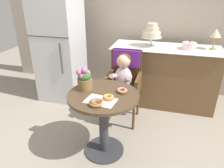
{
  "coord_description": "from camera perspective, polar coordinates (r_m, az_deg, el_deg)",
  "views": [
    {
      "loc": [
        0.56,
        -1.74,
        1.68
      ],
      "look_at": [
        0.05,
        0.15,
        0.77
      ],
      "focal_mm": 33.3,
      "sensor_mm": 36.0,
      "label": 1
    }
  ],
  "objects": [
    {
      "name": "cafe_table",
      "position": [
        2.17,
        -2.33,
        -7.74
      ],
      "size": [
        0.72,
        0.72,
        0.72
      ],
      "color": "#4C3826",
      "rests_on": "ground"
    },
    {
      "name": "refrigerator",
      "position": [
        3.37,
        -14.15,
        9.93
      ],
      "size": [
        0.64,
        0.63,
        1.7
      ],
      "color": "silver",
      "rests_on": "ground"
    },
    {
      "name": "tiered_cake_stand",
      "position": [
        3.1,
        10.86,
        13.69
      ],
      "size": [
        0.3,
        0.3,
        0.33
      ],
      "color": "silver",
      "rests_on": "display_counter"
    },
    {
      "name": "donut_side",
      "position": [
        2.1,
        2.79,
        -1.79
      ],
      "size": [
        0.11,
        0.11,
        0.04
      ],
      "color": "#936033",
      "rests_on": "cafe_table"
    },
    {
      "name": "seated_child",
      "position": [
        2.59,
        2.95,
        2.12
      ],
      "size": [
        0.27,
        0.32,
        0.73
      ],
      "color": "silver",
      "rests_on": "ground"
    },
    {
      "name": "flower_vase",
      "position": [
        2.13,
        -7.58,
        1.52
      ],
      "size": [
        0.15,
        0.15,
        0.25
      ],
      "color": "brown",
      "rests_on": "cafe_table"
    },
    {
      "name": "table_lamp",
      "position": [
        3.2,
        26.6,
        12.24
      ],
      "size": [
        0.15,
        0.15,
        0.28
      ],
      "color": "#B28C47",
      "rests_on": "display_counter"
    },
    {
      "name": "ground_plane",
      "position": [
        2.48,
        -2.12,
        -17.66
      ],
      "size": [
        8.0,
        8.0,
        0.0
      ],
      "primitive_type": "plane",
      "color": "gray"
    },
    {
      "name": "paper_napkin",
      "position": [
        1.95,
        -3.15,
        -4.61
      ],
      "size": [
        0.31,
        0.23,
        0.0
      ],
      "primitive_type": "cube",
      "rotation": [
        0.0,
        0.0,
        -0.13
      ],
      "color": "white",
      "rests_on": "cafe_table"
    },
    {
      "name": "donut_mid",
      "position": [
        1.88,
        -4.45,
        -5.13
      ],
      "size": [
        0.13,
        0.13,
        0.04
      ],
      "color": "#AD7542",
      "rests_on": "cafe_table"
    },
    {
      "name": "wicker_chair",
      "position": [
        2.74,
        3.64,
        2.6
      ],
      "size": [
        0.42,
        0.45,
        0.95
      ],
      "rotation": [
        0.0,
        0.0,
        0.06
      ],
      "color": "brown",
      "rests_on": "ground"
    },
    {
      "name": "donut_front",
      "position": [
        1.96,
        -0.96,
        -3.65
      ],
      "size": [
        0.11,
        0.11,
        0.04
      ],
      "color": "#AD7542",
      "rests_on": "cafe_table"
    },
    {
      "name": "display_counter",
      "position": [
        3.28,
        13.87,
        2.21
      ],
      "size": [
        1.56,
        0.62,
        0.9
      ],
      "color": "brown",
      "rests_on": "ground"
    },
    {
      "name": "back_wall",
      "position": [
        3.65,
        6.66,
        19.59
      ],
      "size": [
        4.8,
        0.1,
        2.7
      ],
      "primitive_type": "cube",
      "color": "#B2A393",
      "rests_on": "ground"
    },
    {
      "name": "round_layer_cake",
      "position": [
        3.12,
        20.46,
        9.8
      ],
      "size": [
        0.19,
        0.19,
        0.12
      ],
      "color": "silver",
      "rests_on": "display_counter"
    }
  ]
}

